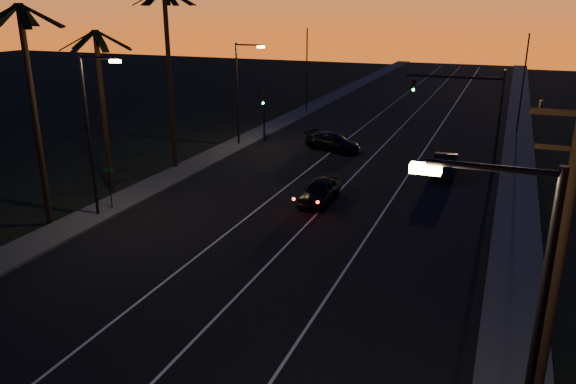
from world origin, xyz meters
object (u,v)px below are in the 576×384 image
at_px(signal_mast, 468,98).
at_px(cross_car, 333,142).
at_px(utility_pole, 557,273).
at_px(right_car, 445,165).
at_px(lead_car, 320,191).

bearing_deg(signal_mast, cross_car, -176.34).
bearing_deg(utility_pole, right_car, 101.69).
xyz_separation_m(signal_mast, lead_car, (-7.12, -13.21, -4.05)).
relative_size(utility_pole, lead_car, 2.12).
relative_size(signal_mast, lead_car, 1.50).
xyz_separation_m(signal_mast, right_car, (-0.79, -4.62, -4.04)).
distance_m(signal_mast, cross_car, 11.00).
distance_m(signal_mast, lead_car, 15.54).
relative_size(utility_pole, right_car, 2.23).
relative_size(right_car, cross_car, 0.86).
distance_m(utility_pole, cross_car, 33.12).
bearing_deg(lead_car, signal_mast, 61.69).
height_order(utility_pole, cross_car, utility_pole).
xyz_separation_m(signal_mast, cross_car, (-10.19, -0.65, -4.07)).
bearing_deg(signal_mast, lead_car, -118.31).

